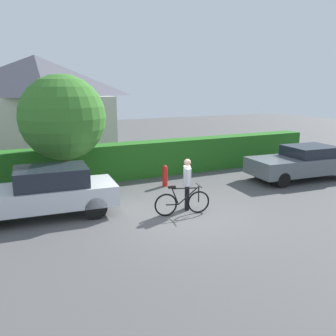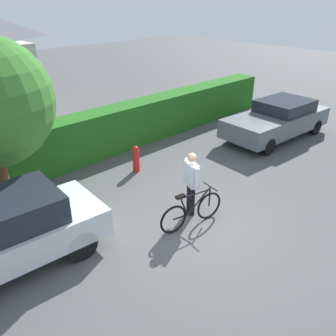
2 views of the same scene
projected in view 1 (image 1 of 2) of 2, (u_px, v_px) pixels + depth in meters
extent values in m
plane|color=#4C4C4C|center=(183.00, 216.00, 10.42)|extent=(60.00, 60.00, 0.00)
cube|color=#23621C|center=(127.00, 161.00, 14.59)|extent=(18.01, 0.90, 1.45)
cube|color=beige|center=(40.00, 128.00, 18.44)|extent=(6.86, 4.77, 3.21)
pyramid|color=#4C4C56|center=(36.00, 76.00, 17.85)|extent=(7.20, 5.01, 2.01)
cube|color=silver|center=(40.00, 197.00, 10.23)|extent=(4.43, 1.94, 0.59)
cube|color=#1E232D|center=(51.00, 176.00, 10.23)|extent=(2.11, 1.57, 0.55)
cylinder|color=black|center=(88.00, 194.00, 11.46)|extent=(0.66, 0.23, 0.65)
cylinder|color=black|center=(96.00, 208.00, 10.16)|extent=(0.66, 0.23, 0.65)
cube|color=slate|center=(301.00, 164.00, 14.46)|extent=(4.46, 2.07, 0.64)
cube|color=#1E232D|center=(310.00, 151.00, 14.50)|extent=(2.01, 1.68, 0.41)
cylinder|color=black|center=(314.00, 165.00, 15.77)|extent=(0.59, 0.22, 0.58)
cylinder|color=black|center=(258.00, 171.00, 14.73)|extent=(0.59, 0.22, 0.58)
cylinder|color=black|center=(283.00, 180.00, 13.30)|extent=(0.59, 0.22, 0.58)
torus|color=black|center=(199.00, 202.00, 10.62)|extent=(0.68, 0.17, 0.68)
torus|color=black|center=(166.00, 205.00, 10.36)|extent=(0.68, 0.17, 0.68)
cylinder|color=black|center=(189.00, 195.00, 10.49)|extent=(0.65, 0.15, 0.53)
cylinder|color=black|center=(175.00, 196.00, 10.38)|extent=(0.24, 0.08, 0.53)
cylinder|color=black|center=(185.00, 188.00, 10.41)|extent=(0.78, 0.18, 0.07)
cylinder|color=black|center=(172.00, 205.00, 10.41)|extent=(0.39, 0.10, 0.05)
cylinder|color=black|center=(199.00, 194.00, 10.57)|extent=(0.04, 0.04, 0.48)
cube|color=black|center=(172.00, 187.00, 10.29)|extent=(0.23, 0.14, 0.06)
cylinder|color=black|center=(199.00, 185.00, 10.51)|extent=(0.12, 0.50, 0.03)
cylinder|color=black|center=(187.00, 196.00, 11.01)|extent=(0.13, 0.13, 0.79)
cylinder|color=black|center=(187.00, 198.00, 10.85)|extent=(0.13, 0.13, 0.79)
cube|color=silver|center=(187.00, 176.00, 10.78)|extent=(0.37, 0.50, 0.56)
sphere|color=tan|center=(187.00, 162.00, 10.69)|extent=(0.21, 0.21, 0.21)
cylinder|color=silver|center=(186.00, 173.00, 11.05)|extent=(0.09, 0.09, 0.53)
cylinder|color=silver|center=(188.00, 178.00, 10.51)|extent=(0.09, 0.09, 0.53)
cylinder|color=brown|center=(66.00, 169.00, 12.40)|extent=(0.22, 0.22, 1.81)
sphere|color=#377429|center=(63.00, 118.00, 12.00)|extent=(2.89, 2.89, 2.89)
cylinder|color=red|center=(165.00, 177.00, 13.48)|extent=(0.20, 0.20, 0.70)
sphere|color=red|center=(165.00, 168.00, 13.40)|extent=(0.18, 0.18, 0.18)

